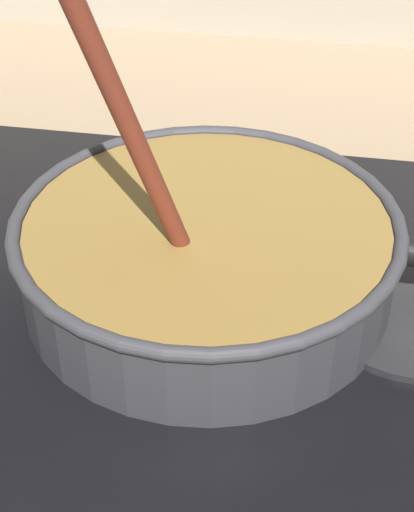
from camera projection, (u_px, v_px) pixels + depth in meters
The scene contains 5 objects.
ground at pixel (69, 507), 0.49m from camera, with size 2.40×1.60×0.04m, color #9E8466.
hob_plate at pixel (207, 294), 0.62m from camera, with size 0.56×0.48×0.01m, color black.
burner_ring at pixel (207, 285), 0.62m from camera, with size 0.17×0.17×0.01m, color #592D0C.
spare_burner at pixel (410, 309), 0.59m from camera, with size 0.16×0.16×0.01m, color #262628.
cooking_pan at pixel (208, 251), 0.59m from camera, with size 0.44×0.30×0.28m.
Camera 1 is at (0.14, -0.28, 0.40)m, focal length 53.65 mm.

